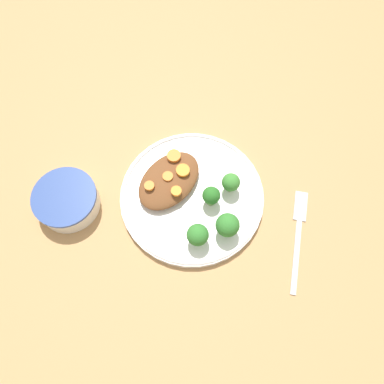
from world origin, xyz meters
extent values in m
plane|color=tan|center=(0.00, 0.00, 0.00)|extent=(4.00, 4.00, 0.00)
cylinder|color=white|center=(0.00, 0.00, 0.01)|extent=(0.28, 0.28, 0.02)
torus|color=white|center=(0.00, 0.00, 0.02)|extent=(0.27, 0.27, 0.01)
cylinder|color=white|center=(-0.16, 0.17, 0.02)|extent=(0.12, 0.12, 0.04)
cylinder|color=#2D478C|center=(-0.16, 0.17, 0.04)|extent=(0.12, 0.12, 0.01)
cylinder|color=white|center=(-0.16, 0.17, 0.03)|extent=(0.10, 0.10, 0.01)
ellipsoid|color=brown|center=(-0.01, 0.05, 0.03)|extent=(0.14, 0.09, 0.03)
cylinder|color=#7FA85B|center=(0.06, -0.05, 0.03)|extent=(0.01, 0.01, 0.02)
sphere|color=#3D8433|center=(0.06, -0.05, 0.05)|extent=(0.03, 0.03, 0.03)
cylinder|color=#7FA85B|center=(-0.02, -0.09, 0.03)|extent=(0.01, 0.01, 0.02)
sphere|color=#337A2D|center=(-0.02, -0.09, 0.05)|extent=(0.04, 0.04, 0.04)
cylinder|color=#7FA85B|center=(-0.06, -0.06, 0.03)|extent=(0.02, 0.02, 0.02)
sphere|color=#337A2D|center=(-0.06, -0.06, 0.05)|extent=(0.04, 0.04, 0.04)
cylinder|color=#759E51|center=(0.01, -0.04, 0.03)|extent=(0.02, 0.02, 0.02)
sphere|color=#286B23|center=(0.01, -0.04, 0.05)|extent=(0.03, 0.03, 0.03)
cylinder|color=orange|center=(-0.05, 0.06, 0.05)|extent=(0.02, 0.02, 0.01)
cylinder|color=orange|center=(0.03, 0.07, 0.05)|extent=(0.03, 0.03, 0.01)
cylinder|color=orange|center=(-0.02, 0.02, 0.05)|extent=(0.02, 0.02, 0.01)
cylinder|color=orange|center=(-0.01, 0.05, 0.05)|extent=(0.02, 0.02, 0.00)
cylinder|color=orange|center=(0.02, 0.04, 0.05)|extent=(0.03, 0.03, 0.01)
cube|color=silver|center=(0.03, -0.22, 0.00)|extent=(0.13, 0.08, 0.01)
cube|color=silver|center=(0.12, -0.17, 0.00)|extent=(0.06, 0.05, 0.01)
camera|label=1|loc=(-0.21, -0.18, 0.68)|focal=35.00mm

